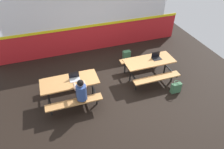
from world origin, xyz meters
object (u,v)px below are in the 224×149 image
Objects in this scene: picnic_table_left at (70,85)px; backpack_dark at (127,56)px; laptop_dark at (156,57)px; laptop_silver at (75,78)px; tote_bag_bright at (176,88)px; picnic_table_right at (149,64)px; student_nearer at (81,92)px.

backpack_dark is at bearing 31.01° from picnic_table_left.
picnic_table_left is at bearing -174.93° from laptop_dark.
laptop_silver is 0.73× the size of backpack_dark.
laptop_silver is 2.83m from backpack_dark.
tote_bag_bright is (0.86, -2.32, -0.02)m from backpack_dark.
tote_bag_bright is at bearing -63.18° from picnic_table_right.
student_nearer is (-2.60, -0.80, 0.13)m from picnic_table_right.
tote_bag_bright is (0.24, -1.09, -0.59)m from laptop_dark.
laptop_silver is at bearing -175.67° from picnic_table_right.
student_nearer is at bearing -163.88° from laptop_dark.
laptop_dark is at bearing 7.47° from picnic_table_right.
backpack_dark is (-0.33, 1.27, -0.36)m from picnic_table_right.
picnic_table_right is 4.10× the size of tote_bag_bright.
picnic_table_left is 1.00× the size of picnic_table_right.
laptop_dark is 0.73× the size of backpack_dark.
tote_bag_bright is at bearing -69.77° from backpack_dark.
laptop_silver is 1.00× the size of laptop_dark.
student_nearer reaches higher than laptop_silver.
laptop_dark is (0.29, 0.04, 0.21)m from picnic_table_right.
laptop_silver and laptop_dark have the same top height.
picnic_table_right is 4.01× the size of backpack_dark.
tote_bag_bright is (3.37, -0.81, -0.38)m from picnic_table_left.
laptop_silver is (-0.07, 0.59, 0.08)m from student_nearer.
picnic_table_right is at bearing -75.65° from backpack_dark.
picnic_table_right reaches higher than backpack_dark.
backpack_dark is 2.47m from tote_bag_bright.
picnic_table_right is 2.72m from student_nearer.
student_nearer is 2.74× the size of backpack_dark.
tote_bag_bright is at bearing -77.46° from laptop_dark.
picnic_table_left is at bearing -175.17° from picnic_table_right.
laptop_silver is at bearing 96.99° from student_nearer.
student_nearer is (0.25, -0.56, 0.13)m from picnic_table_left.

